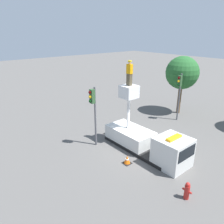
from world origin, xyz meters
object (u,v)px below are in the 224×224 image
at_px(fire_hydrant, 187,191).
at_px(tree_right_bg, 182,73).
at_px(worker, 129,73).
at_px(traffic_cone_curbside, 127,160).
at_px(bucket_truck, 145,141).
at_px(traffic_light_pole, 93,105).
at_px(traffic_cone_rear, 107,130).
at_px(traffic_light_across, 179,88).

bearing_deg(fire_hydrant, tree_right_bg, 126.21).
xyz_separation_m(worker, traffic_cone_curbside, (2.08, -2.03, -5.14)).
xyz_separation_m(bucket_truck, traffic_light_pole, (-3.05, -2.26, 2.35)).
height_order(traffic_light_pole, traffic_cone_curbside, traffic_light_pole).
distance_m(bucket_truck, worker, 4.88).
relative_size(worker, traffic_light_pole, 0.39).
relative_size(bucket_truck, traffic_light_pole, 1.47).
xyz_separation_m(fire_hydrant, traffic_cone_rear, (-8.53, 1.57, -0.11)).
xyz_separation_m(traffic_light_across, traffic_cone_curbside, (2.33, -8.76, -2.94)).
distance_m(traffic_light_pole, tree_right_bg, 10.96).
distance_m(bucket_truck, tree_right_bg, 9.79).
xyz_separation_m(traffic_light_pole, traffic_light_across, (1.01, 8.99, -0.00)).
bearing_deg(traffic_light_across, traffic_cone_curbside, -75.13).
relative_size(fire_hydrant, tree_right_bg, 0.17).
height_order(traffic_light_pole, tree_right_bg, tree_right_bg).
bearing_deg(traffic_light_pole, fire_hydrant, 2.89).
height_order(bucket_truck, traffic_light_pole, traffic_light_pole).
bearing_deg(traffic_cone_curbside, fire_hydrant, 2.04).
xyz_separation_m(worker, tree_right_bg, (-1.35, 8.65, -1.19)).
bearing_deg(traffic_cone_curbside, worker, 135.65).
height_order(traffic_cone_curbside, tree_right_bg, tree_right_bg).
relative_size(fire_hydrant, traffic_cone_rear, 1.26).
relative_size(bucket_truck, fire_hydrant, 6.77).
relative_size(traffic_light_pole, fire_hydrant, 4.62).
bearing_deg(fire_hydrant, traffic_cone_rear, 169.59).
bearing_deg(worker, traffic_cone_rear, -171.92).
bearing_deg(traffic_cone_rear, fire_hydrant, -10.41).
relative_size(traffic_light_across, fire_hydrant, 4.61).
xyz_separation_m(traffic_cone_curbside, tree_right_bg, (-3.42, 10.68, 3.95)).
bearing_deg(traffic_light_across, worker, -87.87).
relative_size(bucket_truck, worker, 3.80).
bearing_deg(worker, fire_hydrant, -16.43).
bearing_deg(traffic_cone_rear, bucket_truck, 4.45).
bearing_deg(traffic_light_across, bucket_truck, -73.15).
height_order(worker, traffic_cone_rear, worker).
distance_m(bucket_truck, traffic_light_pole, 4.46).
bearing_deg(traffic_light_across, tree_right_bg, 119.68).
xyz_separation_m(fire_hydrant, traffic_cone_curbside, (-4.29, -0.15, -0.21)).
relative_size(traffic_light_pole, traffic_cone_rear, 5.84).
bearing_deg(tree_right_bg, fire_hydrant, -53.79).
distance_m(traffic_light_pole, traffic_cone_curbside, 4.46).
xyz_separation_m(traffic_light_across, traffic_cone_rear, (-1.92, -7.04, -2.84)).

